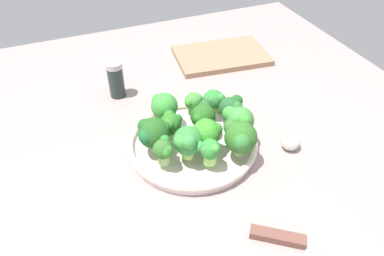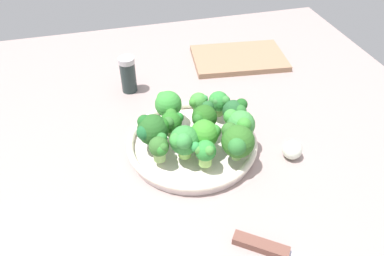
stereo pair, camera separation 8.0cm
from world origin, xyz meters
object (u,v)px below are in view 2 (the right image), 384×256
object	(u,v)px
broccoli_floret_9	(171,122)
broccoli_floret_11	(219,102)
broccoli_floret_5	(205,152)
broccoli_floret_7	(183,141)
broccoli_floret_12	(205,133)
bowl	(192,143)
broccoli_floret_8	(235,110)
cutting_board	(239,58)
garlic_bulb	(292,150)
broccoli_floret_1	(152,130)
broccoli_floret_6	(198,103)
broccoli_floret_0	(160,147)
broccoli_floret_10	(240,124)
broccoli_floret_4	(204,117)
knife	(289,255)
broccoli_floret_2	(237,141)
pepper_shaker	(128,74)
broccoli_floret_3	(168,103)

from	to	relation	value
broccoli_floret_9	broccoli_floret_11	xyz separation A→B (cm)	(12.00, 4.32, -0.07)
broccoli_floret_5	broccoli_floret_7	xyz separation A→B (cm)	(-3.54, 3.10, 0.92)
broccoli_floret_9	broccoli_floret_12	bearing A→B (deg)	-47.40
bowl	broccoli_floret_8	size ratio (longest dim) A/B	4.84
bowl	cutting_board	size ratio (longest dim) A/B	1.06
broccoli_floret_7	garlic_bulb	size ratio (longest dim) A/B	1.77
bowl	broccoli_floret_1	world-z (taller)	broccoli_floret_1
broccoli_floret_8	broccoli_floret_6	bearing A→B (deg)	143.55
bowl	broccoli_floret_6	size ratio (longest dim) A/B	5.10
broccoli_floret_0	broccoli_floret_10	distance (cm)	17.51
broccoli_floret_4	knife	xyz separation A→B (cm)	(5.69, -31.39, -6.69)
bowl	broccoli_floret_11	bearing A→B (deg)	39.83
broccoli_floret_12	broccoli_floret_4	bearing A→B (deg)	75.75
broccoli_floret_4	broccoli_floret_8	world-z (taller)	broccoli_floret_4
bowl	broccoli_floret_4	bearing A→B (deg)	23.66
broccoli_floret_9	cutting_board	xyz separation A→B (cm)	(27.37, 31.49, -5.71)
broccoli_floret_12	cutting_board	distance (cm)	43.91
bowl	broccoli_floret_2	size ratio (longest dim) A/B	3.62
broccoli_floret_12	knife	world-z (taller)	broccoli_floret_12
broccoli_floret_10	broccoli_floret_6	bearing A→B (deg)	117.63
broccoli_floret_8	pepper_shaker	xyz separation A→B (cm)	(-21.01, 23.34, -1.31)
broccoli_floret_10	broccoli_floret_12	bearing A→B (deg)	-175.02
broccoli_floret_8	broccoli_floret_9	world-z (taller)	same
broccoli_floret_5	broccoli_floret_12	world-z (taller)	broccoli_floret_12
broccoli_floret_4	broccoli_floret_9	distance (cm)	7.09
broccoli_floret_5	bowl	bearing A→B (deg)	93.19
broccoli_floret_2	broccoli_floret_4	world-z (taller)	broccoli_floret_2
broccoli_floret_1	broccoli_floret_8	world-z (taller)	broccoli_floret_1
broccoli_floret_2	broccoli_floret_9	distance (cm)	15.19
broccoli_floret_1	broccoli_floret_4	world-z (taller)	same
broccoli_floret_4	broccoli_floret_7	xyz separation A→B (cm)	(-6.11, -6.32, -0.10)
garlic_bulb	cutting_board	bearing A→B (deg)	85.22
broccoli_floret_11	broccoli_floret_3	bearing A→B (deg)	172.26
broccoli_floret_2	broccoli_floret_3	world-z (taller)	broccoli_floret_2
broccoli_floret_8	cutting_board	xyz separation A→B (cm)	(12.68, 30.93, -5.46)
broccoli_floret_1	broccoli_floret_3	bearing A→B (deg)	57.15
bowl	knife	distance (cm)	31.32
broccoli_floret_1	broccoli_floret_2	size ratio (longest dim) A/B	0.90
broccoli_floret_3	broccoli_floret_8	bearing A→B (deg)	-20.62
broccoli_floret_2	broccoli_floret_5	size ratio (longest dim) A/B	1.38
bowl	broccoli_floret_7	world-z (taller)	broccoli_floret_7
garlic_bulb	broccoli_floret_9	bearing A→B (deg)	156.15
broccoli_floret_1	broccoli_floret_8	size ratio (longest dim) A/B	1.21
broccoli_floret_4	broccoli_floret_11	world-z (taller)	broccoli_floret_4
broccoli_floret_4	broccoli_floret_11	bearing A→B (deg)	47.00
broccoli_floret_4	broccoli_floret_10	xyz separation A→B (cm)	(6.56, -4.42, -0.00)
broccoli_floret_6	broccoli_floret_11	world-z (taller)	broccoli_floret_11
broccoli_floret_2	broccoli_floret_5	bearing A→B (deg)	-179.33
broccoli_floret_7	knife	xyz separation A→B (cm)	(11.81, -25.07, -6.59)
broccoli_floret_7	broccoli_floret_12	xyz separation A→B (cm)	(4.82, 1.22, -0.06)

